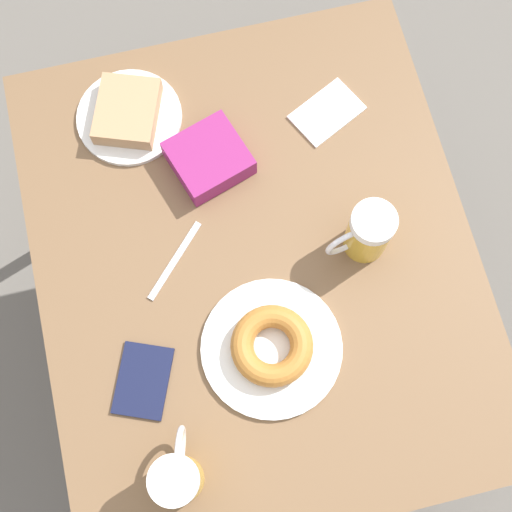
{
  "coord_description": "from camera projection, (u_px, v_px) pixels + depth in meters",
  "views": [
    {
      "loc": [
        0.09,
        0.36,
        1.97
      ],
      "look_at": [
        0.0,
        0.0,
        0.74
      ],
      "focal_mm": 50.0,
      "sensor_mm": 36.0,
      "label": 1
    }
  ],
  "objects": [
    {
      "name": "ground_plane",
      "position": [
        256.0,
        331.0,
        1.99
      ],
      "size": [
        8.0,
        8.0,
        0.0
      ],
      "primitive_type": "plane",
      "color": "#666059"
    },
    {
      "name": "table",
      "position": [
        256.0,
        268.0,
        1.36
      ],
      "size": [
        0.8,
        0.97,
        0.72
      ],
      "color": "brown",
      "rests_on": "ground_plane"
    },
    {
      "name": "plate_with_cake",
      "position": [
        128.0,
        114.0,
        1.37
      ],
      "size": [
        0.2,
        0.2,
        0.05
      ],
      "color": "white",
      "rests_on": "table"
    },
    {
      "name": "plate_with_donut",
      "position": [
        272.0,
        347.0,
        1.24
      ],
      "size": [
        0.25,
        0.25,
        0.05
      ],
      "color": "white",
      "rests_on": "table"
    },
    {
      "name": "beer_mug_left",
      "position": [
        177.0,
        478.0,
        1.13
      ],
      "size": [
        0.08,
        0.12,
        0.13
      ],
      "color": "gold",
      "rests_on": "table"
    },
    {
      "name": "beer_mug_center",
      "position": [
        367.0,
        232.0,
        1.25
      ],
      "size": [
        0.12,
        0.08,
        0.13
      ],
      "color": "gold",
      "rests_on": "table"
    },
    {
      "name": "napkin_folded",
      "position": [
        327.0,
        112.0,
        1.38
      ],
      "size": [
        0.16,
        0.14,
        0.0
      ],
      "rotation": [
        0.0,
        0.0,
        0.46
      ],
      "color": "white",
      "rests_on": "table"
    },
    {
      "name": "fork",
      "position": [
        175.0,
        260.0,
        1.3
      ],
      "size": [
        0.12,
        0.13,
        0.0
      ],
      "rotation": [
        0.0,
        0.0,
        2.38
      ],
      "color": "silver",
      "rests_on": "table"
    },
    {
      "name": "passport_near_edge",
      "position": [
        143.0,
        381.0,
        1.24
      ],
      "size": [
        0.13,
        0.15,
        0.01
      ],
      "rotation": [
        0.0,
        0.0,
        5.89
      ],
      "color": "#141938",
      "rests_on": "table"
    },
    {
      "name": "blue_pouch",
      "position": [
        209.0,
        158.0,
        1.33
      ],
      "size": [
        0.17,
        0.16,
        0.05
      ],
      "rotation": [
        0.0,
        0.0,
        0.32
      ],
      "color": "#8C2366",
      "rests_on": "table"
    }
  ]
}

